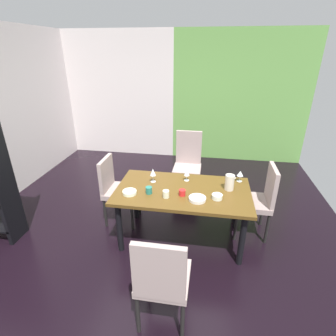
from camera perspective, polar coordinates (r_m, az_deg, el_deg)
ground_plane at (r=3.64m, az=-3.25°, el=-14.25°), size 5.24×5.92×0.02m
back_panel_interior at (r=6.10m, az=-10.75°, el=15.23°), size 2.47×0.10×2.65m
garden_window_panel at (r=5.78m, az=15.42°, el=14.29°), size 2.77×0.10×2.65m
dining_table at (r=3.22m, az=3.20°, el=-6.08°), size 1.62×0.90×0.71m
chair_head_far at (r=4.33m, az=4.33°, el=1.50°), size 0.44×0.45×1.06m
chair_head_near at (r=2.33m, az=-1.34°, el=-22.82°), size 0.44×0.44×0.99m
chair_left_far at (r=3.68m, az=-11.26°, el=-3.98°), size 0.45×0.44×0.95m
chair_right_far at (r=3.54m, az=19.26°, el=-6.09°), size 0.44×0.44×0.97m
wine_glass_near_window at (r=3.30m, az=-3.30°, el=-0.98°), size 0.07×0.07×0.18m
wine_glass_near_shelf at (r=3.45m, az=15.45°, el=-1.22°), size 0.08×0.08×0.14m
wine_glass_center at (r=3.35m, az=4.13°, el=-1.15°), size 0.07×0.07×0.14m
serving_bowl_rear at (r=3.03m, az=10.64°, el=-6.15°), size 0.12×0.12×0.05m
serving_bowl_left at (r=2.97m, az=6.40°, el=-6.67°), size 0.19×0.19×0.04m
serving_bowl_front at (r=3.11m, az=-8.36°, el=-5.26°), size 0.16×0.16×0.04m
cup_north at (r=3.09m, az=-4.26°, el=-4.84°), size 0.08×0.08×0.08m
cup_south at (r=3.05m, az=3.11°, el=-5.37°), size 0.08×0.08×0.07m
cup_east at (r=3.00m, az=-0.45°, el=-5.68°), size 0.08×0.08×0.09m
pitcher_right at (r=3.22m, az=13.27°, el=-3.04°), size 0.12×0.11×0.19m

